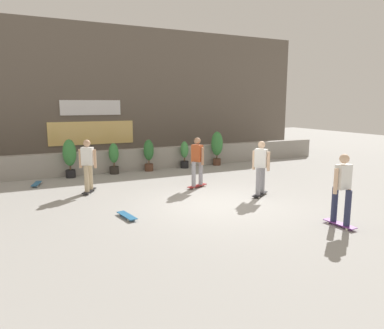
% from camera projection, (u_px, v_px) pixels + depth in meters
% --- Properties ---
extents(ground_plane, '(48.00, 48.00, 0.00)m').
position_uv_depth(ground_plane, '(215.00, 204.00, 10.07)').
color(ground_plane, '#9E9B96').
extents(planter_wall, '(18.00, 0.40, 0.90)m').
position_uv_depth(planter_wall, '(147.00, 159.00, 15.32)').
color(planter_wall, gray).
rests_on(planter_wall, ground).
extents(building_backdrop, '(20.00, 2.08, 6.50)m').
position_uv_depth(building_backdrop, '(121.00, 95.00, 18.40)').
color(building_backdrop, '#60564C').
rests_on(building_backdrop, ground).
extents(potted_plant_0, '(0.50, 0.50, 1.47)m').
position_uv_depth(potted_plant_0, '(70.00, 156.00, 13.49)').
color(potted_plant_0, black).
rests_on(potted_plant_0, ground).
extents(potted_plant_1, '(0.39, 0.39, 1.24)m').
position_uv_depth(potted_plant_1, '(114.00, 157.00, 14.23)').
color(potted_plant_1, '#2D2823').
rests_on(potted_plant_1, ground).
extents(potted_plant_2, '(0.43, 0.43, 1.32)m').
position_uv_depth(potted_plant_2, '(149.00, 153.00, 14.85)').
color(potted_plant_2, brown).
rests_on(potted_plant_2, ground).
extents(potted_plant_3, '(0.36, 0.36, 1.17)m').
position_uv_depth(potted_plant_3, '(184.00, 154.00, 15.57)').
color(potted_plant_3, black).
rests_on(potted_plant_3, ground).
extents(potted_plant_4, '(0.53, 0.53, 1.54)m').
position_uv_depth(potted_plant_4, '(217.00, 146.00, 16.21)').
color(potted_plant_4, brown).
rests_on(potted_plant_4, ground).
extents(skater_mid_plaza, '(0.82, 0.52, 1.70)m').
position_uv_depth(skater_mid_plaza, '(197.00, 160.00, 11.86)').
color(skater_mid_plaza, maroon).
rests_on(skater_mid_plaza, ground).
extents(skater_by_wall_right, '(0.57, 0.80, 1.70)m').
position_uv_depth(skater_by_wall_right, '(88.00, 164.00, 11.17)').
color(skater_by_wall_right, black).
rests_on(skater_by_wall_right, ground).
extents(skater_far_left, '(0.56, 0.81, 1.70)m').
position_uv_depth(skater_far_left, '(342.00, 187.00, 8.08)').
color(skater_far_left, '#72338C').
rests_on(skater_far_left, ground).
extents(skater_foreground, '(0.78, 0.59, 1.70)m').
position_uv_depth(skater_foreground, '(261.00, 166.00, 10.78)').
color(skater_foreground, black).
rests_on(skater_foreground, ground).
extents(skateboard_near_camera, '(0.33, 0.82, 0.08)m').
position_uv_depth(skateboard_near_camera, '(127.00, 216.00, 8.84)').
color(skateboard_near_camera, '#266699').
rests_on(skateboard_near_camera, ground).
extents(skateboard_aside, '(0.40, 0.82, 0.08)m').
position_uv_depth(skateboard_aside, '(36.00, 184.00, 12.32)').
color(skateboard_aside, '#266699').
rests_on(skateboard_aside, ground).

